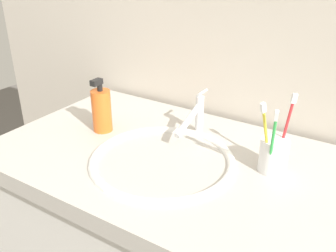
# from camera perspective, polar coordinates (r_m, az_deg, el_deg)

# --- Properties ---
(tiled_wall_back) EXTENTS (2.18, 0.04, 2.40)m
(tiled_wall_back) POSITION_cam_1_polar(r_m,az_deg,el_deg) (1.20, 9.54, 17.71)
(tiled_wall_back) COLOR beige
(tiled_wall_back) RESTS_ON ground
(sink_basin) EXTENTS (0.39, 0.39, 0.12)m
(sink_basin) POSITION_cam_1_polar(r_m,az_deg,el_deg) (1.02, -0.92, -7.28)
(sink_basin) COLOR white
(sink_basin) RESTS_ON vanity_counter
(faucet) EXTENTS (0.02, 0.17, 0.13)m
(faucet) POSITION_cam_1_polar(r_m,az_deg,el_deg) (1.10, 4.13, 1.55)
(faucet) COLOR silver
(faucet) RESTS_ON sink_basin
(toothbrush_cup) EXTENTS (0.07, 0.07, 0.09)m
(toothbrush_cup) POSITION_cam_1_polar(r_m,az_deg,el_deg) (0.97, 15.67, -4.27)
(toothbrush_cup) COLOR white
(toothbrush_cup) RESTS_ON vanity_counter
(toothbrush_green) EXTENTS (0.03, 0.06, 0.19)m
(toothbrush_green) POSITION_cam_1_polar(r_m,az_deg,el_deg) (0.90, 15.58, -1.93)
(toothbrush_green) COLOR green
(toothbrush_green) RESTS_ON toothbrush_cup
(toothbrush_yellow) EXTENTS (0.03, 0.06, 0.19)m
(toothbrush_yellow) POSITION_cam_1_polar(r_m,az_deg,el_deg) (0.92, 14.58, -1.11)
(toothbrush_yellow) COLOR yellow
(toothbrush_yellow) RESTS_ON toothbrush_cup
(toothbrush_red) EXTENTS (0.03, 0.03, 0.20)m
(toothbrush_red) POSITION_cam_1_polar(r_m,az_deg,el_deg) (0.96, 17.46, -0.11)
(toothbrush_red) COLOR red
(toothbrush_red) RESTS_ON toothbrush_cup
(soap_dispenser) EXTENTS (0.06, 0.06, 0.17)m
(soap_dispenser) POSITION_cam_1_polar(r_m,az_deg,el_deg) (1.15, -10.02, 2.41)
(soap_dispenser) COLOR orange
(soap_dispenser) RESTS_ON vanity_counter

